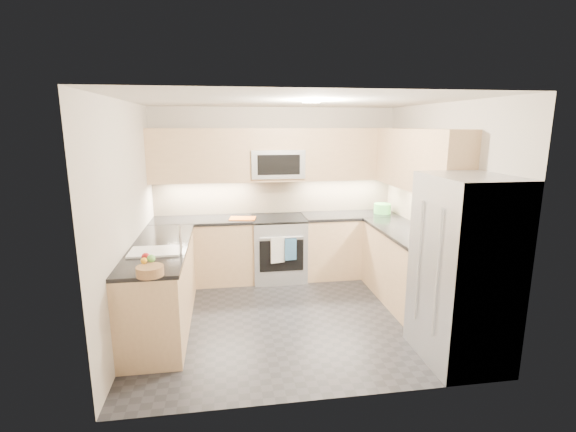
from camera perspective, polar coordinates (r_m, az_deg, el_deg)
The scene contains 37 objects.
floor at distance 5.17m, azimuth 0.60°, elevation -13.40°, with size 3.60×3.20×0.00m, color #242429.
ceiling at distance 4.66m, azimuth 0.68°, elevation 15.49°, with size 3.60×3.20×0.02m, color beige.
wall_back at distance 6.32m, azimuth -1.72°, elevation 3.28°, with size 3.60×0.02×2.50m, color #BDB3A5.
wall_front at distance 3.24m, azimuth 5.25°, elevation -5.55°, with size 3.60×0.02×2.50m, color #BDB3A5.
wall_left at distance 4.81m, azimuth -21.02°, elevation -0.41°, with size 0.02×3.20×2.50m, color #BDB3A5.
wall_right at distance 5.35m, azimuth 20.03°, elevation 0.88°, with size 0.02×3.20×2.50m, color #BDB3A5.
base_cab_back_left at distance 6.17m, azimuth -11.46°, elevation -4.82°, with size 1.42×0.60×0.90m, color tan.
base_cab_back_right at distance 6.43m, azimuth 8.37°, elevation -4.00°, with size 1.42×0.60×0.90m, color tan.
base_cab_right at distance 5.55m, azimuth 15.94°, elevation -7.01°, with size 0.60×1.70×0.90m, color tan.
base_cab_peninsula at distance 4.99m, azimuth -16.89°, elevation -9.31°, with size 0.60×2.00×0.90m, color tan.
countertop_back_left at distance 6.05m, azimuth -11.65°, elevation -0.56°, with size 1.42×0.63×0.04m, color black.
countertop_back_right at distance 6.32m, azimuth 8.50°, elevation 0.10°, with size 1.42×0.63×0.04m, color black.
countertop_right at distance 5.42m, azimuth 16.23°, elevation -2.31°, with size 0.63×1.70×0.04m, color black.
countertop_peninsula at distance 4.84m, azimuth -17.24°, elevation -4.11°, with size 0.63×2.00×0.04m, color black.
upper_cab_back at distance 6.08m, azimuth -1.55°, elevation 8.38°, with size 3.60×0.35×0.75m, color tan.
upper_cab_right at distance 5.44m, azimuth 17.46°, elevation 7.36°, with size 0.35×1.95×0.75m, color tan.
backsplash_back at distance 6.32m, azimuth -1.71°, elevation 2.78°, with size 3.60×0.01×0.51m, color #C5AF8E.
backsplash_right at distance 5.75m, azimuth 17.82°, elevation 1.23°, with size 0.01×2.30×0.51m, color #C5AF8E.
gas_range at distance 6.18m, azimuth -1.30°, elevation -4.49°, with size 0.76×0.65×0.91m, color #ACAFB4.
range_cooktop at distance 6.06m, azimuth -1.32°, elevation -0.33°, with size 0.76×0.65×0.03m, color black.
oven_door_glass at distance 5.87m, azimuth -0.88°, elevation -5.46°, with size 0.62×0.02×0.45m, color black.
oven_handle at distance 5.77m, azimuth -0.87°, elevation -2.97°, with size 0.02×0.02×0.60m, color #B2B5BA.
microwave at distance 6.06m, azimuth -1.52°, elevation 7.19°, with size 0.76×0.40×0.40m, color #A2A6AA.
microwave_door at distance 5.86m, azimuth -1.26°, elevation 7.01°, with size 0.60×0.01×0.28m, color black.
refrigerator at distance 4.30m, azimuth 22.86°, elevation -6.85°, with size 0.70×0.90×1.80m, color #A8AAB0.
fridge_handle_left at distance 3.96m, azimuth 19.67°, elevation -7.47°, with size 0.02×0.02×1.20m, color #B2B5BA.
fridge_handle_right at distance 4.26m, azimuth 17.39°, elevation -5.91°, with size 0.02×0.02×1.20m, color #B2B5BA.
sink_basin at distance 4.61m, azimuth -17.65°, elevation -5.46°, with size 0.52×0.38×0.16m, color white.
faucet at distance 4.52m, azimuth -14.56°, elevation -2.98°, with size 0.03×0.03×0.28m, color silver.
utensil_bowl at distance 6.44m, azimuth 12.79°, elevation 1.01°, with size 0.25×0.25×0.15m, color #53BF52.
cutting_board at distance 5.96m, azimuth -6.23°, elevation -0.33°, with size 0.36×0.25×0.01m, color #D45A13.
fruit_basket at distance 3.90m, azimuth -18.35°, elevation -7.14°, with size 0.24×0.24×0.09m, color #9B7148.
fruit_apple at distance 4.07m, azimuth -18.88°, elevation -5.32°, with size 0.08×0.08×0.08m, color #A21213.
fruit_pear at distance 4.00m, azimuth -18.21°, elevation -5.56°, with size 0.07×0.07×0.07m, color #66B74E.
dish_towel_check at distance 5.79m, azimuth -1.42°, elevation -4.66°, with size 0.20×0.02×0.37m, color white.
dish_towel_blue at distance 5.82m, azimuth 0.36°, elevation -4.59°, with size 0.17×0.01×0.31m, color #305C84.
fruit_orange at distance 3.97m, azimuth -19.10°, elevation -5.80°, with size 0.06×0.06×0.06m, color #F7AB1B.
Camera 1 is at (-0.76, -4.59, 2.24)m, focal length 26.00 mm.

